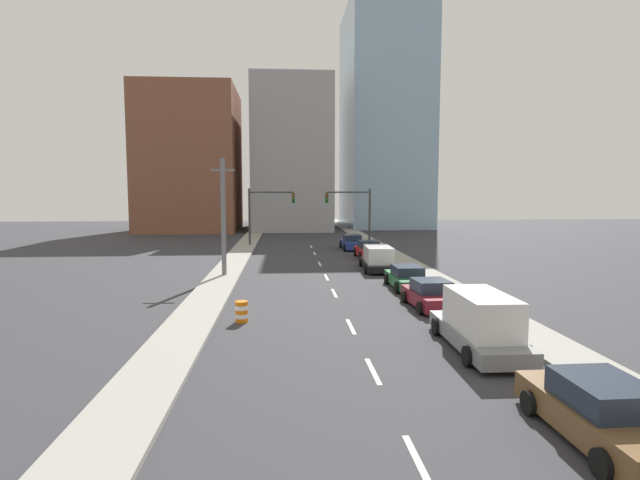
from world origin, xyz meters
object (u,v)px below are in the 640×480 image
(utility_pole_left_mid, at_px, (223,216))
(sedan_brown, at_px, (602,413))
(traffic_barrel, at_px, (242,312))
(sedan_blue, at_px, (352,243))
(traffic_signal_right, at_px, (356,208))
(box_truck_black, at_px, (378,259))
(sedan_maroon, at_px, (431,295))
(box_truck_gray, at_px, (480,323))
(sedan_red, at_px, (368,250))
(traffic_signal_left, at_px, (263,208))
(sedan_green, at_px, (407,278))

(utility_pole_left_mid, bearing_deg, sedan_brown, -63.95)
(traffic_barrel, xyz_separation_m, sedan_blue, (8.80, 27.94, 0.22))
(utility_pole_left_mid, xyz_separation_m, sedan_brown, (11.48, -23.49, -3.48))
(traffic_signal_right, relative_size, box_truck_black, 1.05)
(traffic_barrel, distance_m, sedan_maroon, 9.51)
(sedan_brown, bearing_deg, sedan_blue, 89.98)
(box_truck_gray, distance_m, box_truck_black, 19.00)
(sedan_brown, distance_m, sedan_maroon, 13.55)
(utility_pole_left_mid, xyz_separation_m, sedan_red, (11.54, 9.22, -3.45))
(traffic_signal_left, relative_size, sedan_blue, 1.29)
(utility_pole_left_mid, xyz_separation_m, sedan_green, (11.53, -4.79, -3.53))
(traffic_signal_left, xyz_separation_m, sedan_green, (9.69, -24.66, -3.44))
(sedan_brown, distance_m, box_truck_gray, 6.79)
(traffic_barrel, relative_size, sedan_maroon, 0.22)
(sedan_green, bearing_deg, utility_pole_left_mid, 157.33)
(traffic_barrel, bearing_deg, sedan_brown, -50.87)
(sedan_red, bearing_deg, utility_pole_left_mid, -142.26)
(traffic_signal_left, height_order, sedan_maroon, traffic_signal_left)
(sedan_green, relative_size, box_truck_black, 0.80)
(sedan_brown, height_order, sedan_maroon, sedan_brown)
(traffic_signal_left, distance_m, sedan_green, 26.71)
(sedan_red, bearing_deg, box_truck_gray, -91.49)
(traffic_signal_left, xyz_separation_m, box_truck_black, (9.23, -17.58, -3.21))
(sedan_brown, bearing_deg, box_truck_gray, 91.14)
(traffic_signal_left, height_order, utility_pole_left_mid, utility_pole_left_mid)
(traffic_signal_right, relative_size, sedan_brown, 1.30)
(traffic_signal_right, relative_size, traffic_barrel, 6.53)
(utility_pole_left_mid, xyz_separation_m, traffic_barrel, (2.19, -12.07, -3.68))
(sedan_maroon, bearing_deg, traffic_signal_right, 86.05)
(traffic_signal_right, height_order, utility_pole_left_mid, utility_pole_left_mid)
(utility_pole_left_mid, distance_m, box_truck_black, 11.78)
(traffic_signal_left, height_order, sedan_brown, traffic_signal_left)
(traffic_barrel, height_order, box_truck_black, box_truck_black)
(sedan_maroon, bearing_deg, traffic_barrel, -169.99)
(traffic_barrel, relative_size, sedan_red, 0.21)
(sedan_brown, relative_size, box_truck_gray, 0.80)
(box_truck_black, bearing_deg, sedan_green, -83.74)
(sedan_brown, relative_size, sedan_blue, 0.99)
(sedan_brown, bearing_deg, sedan_green, 89.11)
(utility_pole_left_mid, height_order, sedan_maroon, utility_pole_left_mid)
(traffic_signal_right, xyz_separation_m, sedan_brown, (-0.52, -43.36, -3.40))
(traffic_signal_left, relative_size, box_truck_black, 1.05)
(sedan_green, bearing_deg, box_truck_black, 93.58)
(sedan_green, bearing_deg, sedan_brown, -90.29)
(sedan_green, xyz_separation_m, sedan_red, (0.01, 14.00, 0.07))
(sedan_red, bearing_deg, sedan_blue, 93.88)
(sedan_maroon, bearing_deg, box_truck_black, 88.88)
(traffic_signal_left, bearing_deg, box_truck_gray, -75.57)
(box_truck_gray, relative_size, sedan_maroon, 1.39)
(traffic_signal_left, xyz_separation_m, sedan_red, (9.70, -10.65, -3.37))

